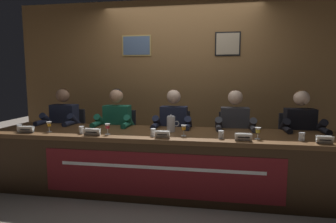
{
  "coord_description": "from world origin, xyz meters",
  "views": [
    {
      "loc": [
        0.53,
        -3.2,
        1.37
      ],
      "look_at": [
        0.0,
        0.0,
        0.97
      ],
      "focal_mm": 29.54,
      "sensor_mm": 36.0,
      "label": 1
    }
  ],
  "objects_px": {
    "nameplate_far_left": "(26,129)",
    "chair_right": "(233,146)",
    "water_cup_right": "(221,135)",
    "chair_far_right": "(295,149)",
    "chair_far_left": "(70,140)",
    "panelist_left": "(115,126)",
    "nameplate_far_right": "(325,140)",
    "water_cup_left": "(82,130)",
    "nameplate_center": "(162,134)",
    "water_cup_far_right": "(302,137)",
    "chair_center": "(175,144)",
    "nameplate_right": "(243,137)",
    "juice_glass_left": "(108,127)",
    "water_pitcher_central": "(171,124)",
    "panelist_center": "(173,127)",
    "panelist_far_right": "(301,131)",
    "water_cup_far_left": "(19,129)",
    "panelist_far_left": "(62,124)",
    "water_cup_center": "(153,133)",
    "conference_table": "(166,152)",
    "chair_left": "(121,142)",
    "juice_glass_center": "(184,128)",
    "panelist_right": "(235,129)",
    "juice_glass_right": "(258,131)",
    "nameplate_left": "(92,132)",
    "juice_glass_far_left": "(49,125)"
  },
  "relations": [
    {
      "from": "chair_left",
      "to": "water_cup_far_right",
      "type": "bearing_deg",
      "value": -19.83
    },
    {
      "from": "juice_glass_left",
      "to": "water_pitcher_central",
      "type": "relative_size",
      "value": 0.59
    },
    {
      "from": "juice_glass_far_left",
      "to": "panelist_right",
      "type": "bearing_deg",
      "value": 15.46
    },
    {
      "from": "chair_center",
      "to": "nameplate_right",
      "type": "xyz_separation_m",
      "value": [
        0.84,
        -0.93,
        0.33
      ]
    },
    {
      "from": "chair_far_right",
      "to": "nameplate_far_right",
      "type": "relative_size",
      "value": 5.82
    },
    {
      "from": "panelist_left",
      "to": "panelist_far_right",
      "type": "height_order",
      "value": "same"
    },
    {
      "from": "water_cup_right",
      "to": "nameplate_far_right",
      "type": "bearing_deg",
      "value": -4.03
    },
    {
      "from": "chair_left",
      "to": "water_cup_far_right",
      "type": "xyz_separation_m",
      "value": [
        2.25,
        -0.81,
        0.33
      ]
    },
    {
      "from": "panelist_far_left",
      "to": "chair_right",
      "type": "xyz_separation_m",
      "value": [
        2.42,
        0.2,
        -0.28
      ]
    },
    {
      "from": "chair_far_left",
      "to": "nameplate_center",
      "type": "distance_m",
      "value": 1.88
    },
    {
      "from": "juice_glass_right",
      "to": "chair_center",
      "type": "bearing_deg",
      "value": 141.08
    },
    {
      "from": "panelist_far_left",
      "to": "chair_far_right",
      "type": "relative_size",
      "value": 1.37
    },
    {
      "from": "chair_far_left",
      "to": "nameplate_far_left",
      "type": "relative_size",
      "value": 4.9
    },
    {
      "from": "water_cup_left",
      "to": "water_cup_right",
      "type": "relative_size",
      "value": 1.0
    },
    {
      "from": "conference_table",
      "to": "nameplate_far_left",
      "type": "distance_m",
      "value": 1.68
    },
    {
      "from": "nameplate_far_left",
      "to": "panelist_left",
      "type": "xyz_separation_m",
      "value": [
        0.84,
        0.71,
        -0.06
      ]
    },
    {
      "from": "panelist_left",
      "to": "nameplate_center",
      "type": "relative_size",
      "value": 7.65
    },
    {
      "from": "water_cup_left",
      "to": "water_cup_center",
      "type": "xyz_separation_m",
      "value": [
        0.86,
        -0.01,
        0.0
      ]
    },
    {
      "from": "water_cup_right",
      "to": "nameplate_far_right",
      "type": "distance_m",
      "value": 1.01
    },
    {
      "from": "nameplate_center",
      "to": "water_cup_far_right",
      "type": "height_order",
      "value": "water_cup_far_right"
    },
    {
      "from": "water_cup_center",
      "to": "chair_right",
      "type": "bearing_deg",
      "value": 42.31
    },
    {
      "from": "chair_far_right",
      "to": "water_pitcher_central",
      "type": "xyz_separation_m",
      "value": [
        -1.59,
        -0.55,
        0.39
      ]
    },
    {
      "from": "water_cup_far_right",
      "to": "juice_glass_far_left",
      "type": "bearing_deg",
      "value": -179.94
    },
    {
      "from": "water_cup_far_right",
      "to": "chair_far_left",
      "type": "bearing_deg",
      "value": 165.14
    },
    {
      "from": "panelist_far_left",
      "to": "water_cup_far_right",
      "type": "xyz_separation_m",
      "value": [
        3.06,
        -0.61,
        0.05
      ]
    },
    {
      "from": "nameplate_far_left",
      "to": "nameplate_center",
      "type": "bearing_deg",
      "value": -0.6
    },
    {
      "from": "panelist_far_right",
      "to": "water_cup_far_right",
      "type": "xyz_separation_m",
      "value": [
        -0.18,
        -0.61,
        0.05
      ]
    },
    {
      "from": "conference_table",
      "to": "chair_left",
      "type": "xyz_separation_m",
      "value": [
        -0.81,
        0.73,
        -0.08
      ]
    },
    {
      "from": "panelist_right",
      "to": "nameplate_right",
      "type": "bearing_deg",
      "value": -87.34
    },
    {
      "from": "water_cup_center",
      "to": "nameplate_right",
      "type": "xyz_separation_m",
      "value": [
        0.97,
        -0.07,
        0.0
      ]
    },
    {
      "from": "conference_table",
      "to": "water_pitcher_central",
      "type": "distance_m",
      "value": 0.35
    },
    {
      "from": "nameplate_far_right",
      "to": "juice_glass_right",
      "type": "bearing_deg",
      "value": 169.92
    },
    {
      "from": "panelist_center",
      "to": "juice_glass_far_left",
      "type": "bearing_deg",
      "value": -156.52
    },
    {
      "from": "juice_glass_far_left",
      "to": "chair_center",
      "type": "height_order",
      "value": "chair_center"
    },
    {
      "from": "water_cup_left",
      "to": "nameplate_center",
      "type": "height_order",
      "value": "water_cup_left"
    },
    {
      "from": "panelist_left",
      "to": "water_cup_left",
      "type": "bearing_deg",
      "value": -105.23
    },
    {
      "from": "chair_far_right",
      "to": "nameplate_far_left",
      "type": "bearing_deg",
      "value": -164.44
    },
    {
      "from": "water_cup_far_left",
      "to": "panelist_center",
      "type": "relative_size",
      "value": 0.07
    },
    {
      "from": "panelist_center",
      "to": "panelist_far_right",
      "type": "bearing_deg",
      "value": 0.0
    },
    {
      "from": "panelist_far_right",
      "to": "chair_far_right",
      "type": "bearing_deg",
      "value": 90.0
    },
    {
      "from": "panelist_center",
      "to": "water_cup_far_right",
      "type": "distance_m",
      "value": 1.57
    },
    {
      "from": "water_cup_left",
      "to": "water_cup_center",
      "type": "bearing_deg",
      "value": -0.37
    },
    {
      "from": "water_cup_right",
      "to": "chair_far_right",
      "type": "distance_m",
      "value": 1.35
    },
    {
      "from": "nameplate_far_left",
      "to": "water_cup_right",
      "type": "bearing_deg",
      "value": 1.55
    },
    {
      "from": "juice_glass_center",
      "to": "water_pitcher_central",
      "type": "xyz_separation_m",
      "value": [
        -0.18,
        0.23,
        0.01
      ]
    },
    {
      "from": "nameplate_far_left",
      "to": "chair_right",
      "type": "distance_m",
      "value": 2.64
    },
    {
      "from": "juice_glass_left",
      "to": "juice_glass_center",
      "type": "relative_size",
      "value": 1.0
    },
    {
      "from": "nameplate_left",
      "to": "chair_far_right",
      "type": "relative_size",
      "value": 0.22
    },
    {
      "from": "water_pitcher_central",
      "to": "chair_far_left",
      "type": "bearing_deg",
      "value": 161.4
    },
    {
      "from": "nameplate_center",
      "to": "water_pitcher_central",
      "type": "xyz_separation_m",
      "value": [
        0.04,
        0.37,
        0.05
      ]
    }
  ]
}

